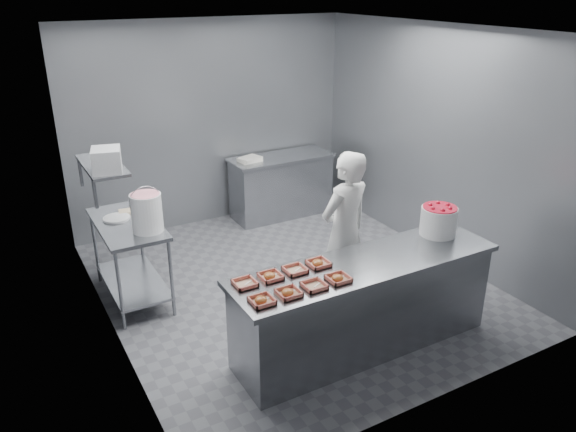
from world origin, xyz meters
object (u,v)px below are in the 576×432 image
object	(u,v)px
tray_3	(338,278)
tray_7	(318,263)
back_counter	(281,186)
tray_4	(245,283)
worker	(344,232)
glaze_bucket	(147,212)
service_counter	(364,305)
tray_1	(288,293)
tray_5	(270,276)
tray_6	(295,270)
strawberry_tub	(439,220)
tray_2	(314,286)
prep_table	(130,249)
tray_0	(262,300)
appliance	(107,160)

from	to	relation	value
tray_3	tray_7	size ratio (longest dim) A/B	1.00
back_counter	tray_4	size ratio (longest dim) A/B	8.01
tray_3	worker	xyz separation A→B (m)	(0.67, 0.87, -0.07)
glaze_bucket	worker	bearing A→B (deg)	-27.42
service_counter	tray_7	size ratio (longest dim) A/B	13.88
back_counter	tray_1	size ratio (longest dim) A/B	8.01
tray_5	tray_6	distance (m)	0.24
tray_5	tray_6	bearing A→B (deg)	0.00
tray_3	worker	distance (m)	1.10
service_counter	strawberry_tub	world-z (taller)	strawberry_tub
tray_1	tray_2	size ratio (longest dim) A/B	1.00
tray_5	worker	bearing A→B (deg)	25.95
worker	service_counter	bearing A→B (deg)	58.19
prep_table	worker	distance (m)	2.28
back_counter	tray_0	size ratio (longest dim) A/B	8.01
tray_1	tray_3	distance (m)	0.48
tray_3	tray_5	xyz separation A→B (m)	(-0.48, 0.31, 0.00)
tray_1	strawberry_tub	size ratio (longest dim) A/B	0.53
tray_7	worker	size ratio (longest dim) A/B	0.11
prep_table	appliance	distance (m)	1.13
tray_2	appliance	world-z (taller)	appliance
tray_4	tray_3	bearing A→B (deg)	-23.56
tray_7	appliance	size ratio (longest dim) A/B	0.63
prep_table	tray_7	world-z (taller)	tray_7
tray_1	tray_0	bearing A→B (deg)	180.00
tray_1	worker	size ratio (longest dim) A/B	0.11
back_counter	tray_4	xyz separation A→B (m)	(-2.03, -3.09, 0.47)
tray_5	glaze_bucket	size ratio (longest dim) A/B	0.39
prep_table	appliance	world-z (taller)	appliance
tray_4	prep_table	bearing A→B (deg)	106.06
tray_6	appliance	world-z (taller)	appliance
tray_4	strawberry_tub	size ratio (longest dim) A/B	0.53
tray_7	appliance	world-z (taller)	appliance
tray_1	tray_4	distance (m)	0.39
prep_table	appliance	xyz separation A→B (m)	(-0.17, -0.27, 1.08)
service_counter	tray_6	distance (m)	0.82
tray_5	tray_0	bearing A→B (deg)	-127.51
strawberry_tub	glaze_bucket	bearing A→B (deg)	148.93
tray_4	tray_6	xyz separation A→B (m)	(0.48, 0.00, 0.00)
prep_table	worker	bearing A→B (deg)	-32.94
strawberry_tub	glaze_bucket	distance (m)	2.89
strawberry_tub	tray_4	bearing A→B (deg)	179.50
tray_3	strawberry_tub	xyz separation A→B (m)	(1.39, 0.29, 0.13)
service_counter	glaze_bucket	world-z (taller)	glaze_bucket
tray_5	strawberry_tub	size ratio (longest dim) A/B	0.53
tray_0	worker	world-z (taller)	worker
prep_table	tray_6	xyz separation A→B (m)	(1.00, -1.79, 0.33)
worker	tray_6	bearing A→B (deg)	19.38
tray_7	worker	xyz separation A→B (m)	(0.67, 0.56, -0.07)
tray_6	prep_table	bearing A→B (deg)	119.05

